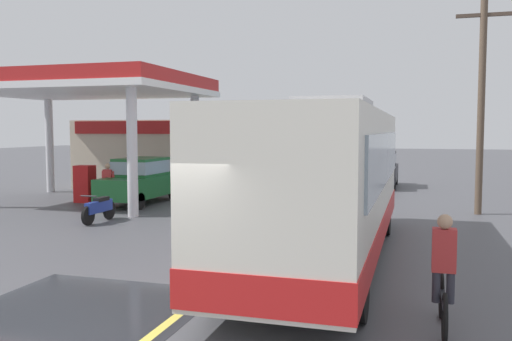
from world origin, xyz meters
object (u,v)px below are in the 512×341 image
at_px(minibus_opposing_lane, 293,159).
at_px(car_at_pump, 141,178).
at_px(coach_bus_main, 327,184).
at_px(car_trailing_behind_bus, 380,167).
at_px(motorcycle_parked_forecourt, 99,208).
at_px(cyclist_on_shoulder, 444,277).
at_px(pedestrian_near_pump, 108,182).

bearing_deg(minibus_opposing_lane, car_at_pump, -123.30).
height_order(coach_bus_main, car_trailing_behind_bus, coach_bus_main).
bearing_deg(motorcycle_parked_forecourt, car_trailing_behind_bus, 59.88).
xyz_separation_m(coach_bus_main, motorcycle_parked_forecourt, (-7.77, 2.88, -1.28)).
height_order(car_at_pump, cyclist_on_shoulder, car_at_pump).
bearing_deg(motorcycle_parked_forecourt, pedestrian_near_pump, 117.20).
distance_m(car_at_pump, minibus_opposing_lane, 8.42).
distance_m(motorcycle_parked_forecourt, pedestrian_near_pump, 3.71).
distance_m(coach_bus_main, minibus_opposing_lane, 14.77).
xyz_separation_m(coach_bus_main, car_trailing_behind_bus, (0.11, 16.46, -0.71)).
bearing_deg(coach_bus_main, motorcycle_parked_forecourt, 159.63).
bearing_deg(car_trailing_behind_bus, motorcycle_parked_forecourt, -120.12).
height_order(car_at_pump, minibus_opposing_lane, minibus_opposing_lane).
height_order(cyclist_on_shoulder, pedestrian_near_pump, cyclist_on_shoulder).
relative_size(coach_bus_main, cyclist_on_shoulder, 6.07).
distance_m(pedestrian_near_pump, car_trailing_behind_bus, 14.05).
bearing_deg(car_trailing_behind_bus, pedestrian_near_pump, -132.84).
height_order(car_at_pump, motorcycle_parked_forecourt, car_at_pump).
relative_size(coach_bus_main, minibus_opposing_lane, 1.80).
height_order(car_at_pump, pedestrian_near_pump, car_at_pump).
relative_size(car_at_pump, minibus_opposing_lane, 0.69).
bearing_deg(pedestrian_near_pump, cyclist_on_shoulder, -40.37).
height_order(coach_bus_main, cyclist_on_shoulder, coach_bus_main).
bearing_deg(cyclist_on_shoulder, car_at_pump, 134.71).
bearing_deg(car_at_pump, pedestrian_near_pump, -128.98).
xyz_separation_m(car_at_pump, pedestrian_near_pump, (-0.84, -1.04, -0.08)).
xyz_separation_m(car_at_pump, motorcycle_parked_forecourt, (0.84, -4.31, -0.57)).
bearing_deg(car_trailing_behind_bus, cyclist_on_shoulder, -83.72).
xyz_separation_m(coach_bus_main, car_at_pump, (-8.61, 7.19, -0.71)).
height_order(pedestrian_near_pump, car_trailing_behind_bus, car_trailing_behind_bus).
bearing_deg(car_trailing_behind_bus, minibus_opposing_lane, -151.34).
bearing_deg(motorcycle_parked_forecourt, minibus_opposing_lane, 71.58).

